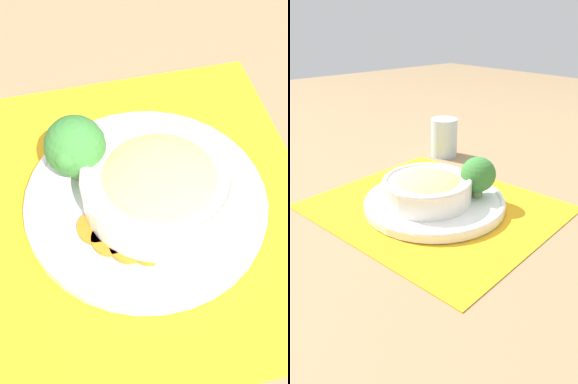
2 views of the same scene
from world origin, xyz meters
The scene contains 10 objects.
ground_plane centered at (0.00, 0.00, 0.00)m, with size 4.00×4.00×0.00m, color #8C704C.
placemat centered at (0.00, 0.00, 0.00)m, with size 0.53×0.48×0.00m.
plate centered at (0.00, 0.00, 0.02)m, with size 0.31×0.31×0.02m.
bowl centered at (-0.01, -0.02, 0.05)m, with size 0.19×0.19×0.06m.
broccoli_floret centered at (0.05, 0.08, 0.07)m, with size 0.08×0.08×0.09m.
carrot_slice_near centered at (-0.04, 0.06, 0.02)m, with size 0.05×0.05×0.01m.
carrot_slice_middle centered at (-0.06, 0.05, 0.02)m, with size 0.05×0.05×0.01m.
carrot_slice_far centered at (-0.07, 0.03, 0.02)m, with size 0.05×0.05×0.01m.
carrot_slice_extra centered at (-0.08, 0.01, 0.02)m, with size 0.05×0.05×0.01m.
water_glass centered at (-0.24, 0.25, 0.05)m, with size 0.08×0.08×0.11m.
Camera 2 is at (0.54, -0.49, 0.38)m, focal length 35.00 mm.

